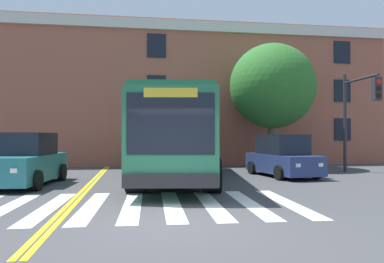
{
  "coord_description": "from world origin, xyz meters",
  "views": [
    {
      "loc": [
        -0.6,
        -7.46,
        1.74
      ],
      "look_at": [
        1.49,
        6.58,
        1.93
      ],
      "focal_mm": 35.0,
      "sensor_mm": 36.0,
      "label": 1
    }
  ],
  "objects_px": {
    "city_bus": "(177,136)",
    "car_navy_far_lane": "(282,157)",
    "car_teal_near_lane": "(25,162)",
    "traffic_light_near_corner": "(358,105)",
    "street_tree_curbside_large": "(273,87)"
  },
  "relations": [
    {
      "from": "city_bus",
      "to": "car_navy_far_lane",
      "type": "relative_size",
      "value": 2.71
    },
    {
      "from": "car_teal_near_lane",
      "to": "traffic_light_near_corner",
      "type": "distance_m",
      "value": 14.41
    },
    {
      "from": "car_teal_near_lane",
      "to": "car_navy_far_lane",
      "type": "height_order",
      "value": "car_teal_near_lane"
    },
    {
      "from": "car_teal_near_lane",
      "to": "street_tree_curbside_large",
      "type": "height_order",
      "value": "street_tree_curbside_large"
    },
    {
      "from": "city_bus",
      "to": "car_teal_near_lane",
      "type": "distance_m",
      "value": 5.72
    },
    {
      "from": "street_tree_curbside_large",
      "to": "car_navy_far_lane",
      "type": "bearing_deg",
      "value": -104.98
    },
    {
      "from": "street_tree_curbside_large",
      "to": "traffic_light_near_corner",
      "type": "bearing_deg",
      "value": -49.96
    },
    {
      "from": "car_navy_far_lane",
      "to": "traffic_light_near_corner",
      "type": "height_order",
      "value": "traffic_light_near_corner"
    },
    {
      "from": "car_navy_far_lane",
      "to": "street_tree_curbside_large",
      "type": "bearing_deg",
      "value": 75.02
    },
    {
      "from": "car_navy_far_lane",
      "to": "traffic_light_near_corner",
      "type": "bearing_deg",
      "value": 5.49
    },
    {
      "from": "traffic_light_near_corner",
      "to": "car_teal_near_lane",
      "type": "bearing_deg",
      "value": -172.37
    },
    {
      "from": "city_bus",
      "to": "street_tree_curbside_large",
      "type": "xyz_separation_m",
      "value": [
        5.68,
        4.28,
        2.68
      ]
    },
    {
      "from": "car_teal_near_lane",
      "to": "city_bus",
      "type": "bearing_deg",
      "value": 10.24
    },
    {
      "from": "traffic_light_near_corner",
      "to": "city_bus",
      "type": "bearing_deg",
      "value": -174.09
    },
    {
      "from": "city_bus",
      "to": "car_navy_far_lane",
      "type": "distance_m",
      "value": 4.79
    }
  ]
}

